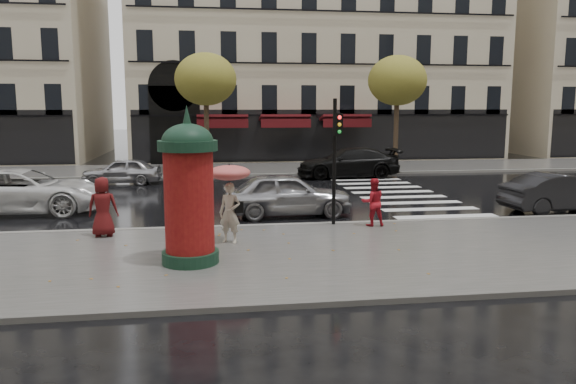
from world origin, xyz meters
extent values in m
plane|color=black|center=(0.00, 0.00, 0.00)|extent=(160.00, 160.00, 0.00)
cube|color=#474744|center=(0.00, -0.50, 0.06)|extent=(90.00, 7.00, 0.12)
cube|color=#474744|center=(0.00, 19.00, 0.06)|extent=(90.00, 6.00, 0.12)
cube|color=slate|center=(0.00, 3.00, 0.07)|extent=(90.00, 0.25, 0.14)
cube|color=slate|center=(0.00, 16.00, 0.07)|extent=(90.00, 0.25, 0.14)
cube|color=silver|center=(6.00, 9.60, 0.01)|extent=(3.60, 11.75, 0.01)
cube|color=#B7A88C|center=(6.00, 30.00, 10.00)|extent=(26.00, 14.00, 20.00)
cylinder|color=#38281C|center=(-2.00, 18.00, 2.60)|extent=(0.28, 0.28, 5.20)
ellipsoid|color=#626B21|center=(-2.00, 18.00, 5.20)|extent=(3.40, 3.40, 2.89)
cylinder|color=#38281C|center=(9.00, 18.00, 2.60)|extent=(0.28, 0.28, 5.20)
ellipsoid|color=#626B21|center=(9.00, 18.00, 5.20)|extent=(3.40, 3.40, 2.89)
imported|color=#C1B59F|center=(-1.46, 0.89, 0.92)|extent=(0.69, 0.60, 1.61)
cylinder|color=black|center=(-1.46, 0.89, 1.46)|extent=(0.02, 0.02, 1.02)
ellipsoid|color=#BE233A|center=(-1.46, 0.89, 2.00)|extent=(1.12, 1.12, 0.39)
cone|color=black|center=(-1.46, 0.89, 2.22)|extent=(0.04, 0.04, 0.09)
cube|color=black|center=(-1.23, 0.82, 1.09)|extent=(0.24, 0.11, 0.30)
imported|color=#AA1520|center=(2.92, 2.40, 0.85)|extent=(0.71, 0.55, 1.46)
imported|color=#501011|center=(-4.94, 2.15, 0.96)|extent=(0.83, 0.54, 1.67)
cylinder|color=#122F20|center=(-2.46, -0.94, 0.26)|extent=(1.32, 1.32, 0.28)
cylinder|color=maroon|center=(-2.46, -0.94, 1.58)|extent=(1.13, 1.13, 2.35)
cylinder|color=#122F20|center=(-2.46, -0.94, 2.84)|extent=(1.35, 1.35, 0.23)
ellipsoid|color=#122F20|center=(-2.46, -0.94, 2.94)|extent=(1.17, 1.17, 0.82)
cone|color=#122F20|center=(-2.46, -0.94, 3.55)|extent=(0.19, 0.19, 0.42)
cylinder|color=black|center=(1.80, 2.80, 2.04)|extent=(0.11, 0.11, 3.83)
cube|color=black|center=(1.85, 2.60, 3.19)|extent=(0.28, 0.23, 0.67)
imported|color=#98989C|center=(0.64, 4.92, 0.75)|extent=(4.45, 1.86, 1.51)
imported|color=black|center=(10.37, 4.20, 0.69)|extent=(4.32, 1.80, 1.39)
imported|color=silver|center=(-8.43, 6.75, 0.78)|extent=(5.65, 2.65, 1.56)
imported|color=black|center=(5.33, 14.83, 0.78)|extent=(5.37, 2.19, 1.56)
imported|color=#9F9FA3|center=(-6.10, 13.93, 0.63)|extent=(3.79, 1.71, 1.26)
camera|label=1|loc=(-2.04, -13.80, 3.73)|focal=35.00mm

